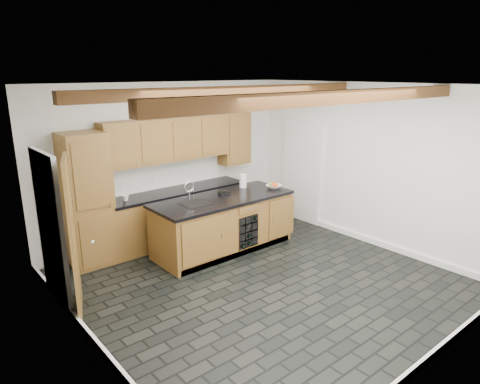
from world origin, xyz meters
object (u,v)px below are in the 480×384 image
object	(u,v)px
kitchen_scale	(224,192)
fruit_bowl	(274,187)
island	(224,224)
paper_towel	(243,181)

from	to	relation	value
kitchen_scale	fruit_bowl	xyz separation A→B (m)	(0.92, -0.28, 0.00)
island	fruit_bowl	xyz separation A→B (m)	(1.05, -0.12, 0.50)
fruit_bowl	kitchen_scale	bearing A→B (deg)	163.17
kitchen_scale	island	bearing A→B (deg)	-124.47
kitchen_scale	fruit_bowl	size ratio (longest dim) A/B	0.79
kitchen_scale	paper_towel	xyz separation A→B (m)	(0.53, 0.13, 0.09)
kitchen_scale	fruit_bowl	world-z (taller)	fruit_bowl
paper_towel	island	bearing A→B (deg)	-156.97
island	paper_towel	bearing A→B (deg)	23.03
island	paper_towel	world-z (taller)	paper_towel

